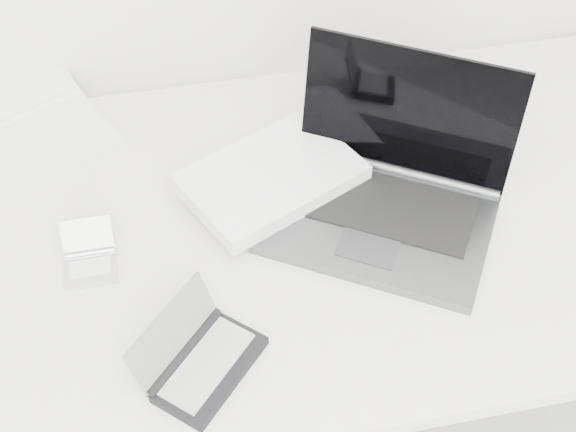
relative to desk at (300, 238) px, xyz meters
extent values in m
cube|color=white|center=(0.00, 0.00, 0.03)|extent=(1.60, 0.80, 0.03)
cylinder|color=silver|center=(0.75, 0.35, -0.33)|extent=(0.04, 0.04, 0.70)
cube|color=#55585A|center=(0.12, -0.04, 0.06)|extent=(0.44, 0.41, 0.02)
cube|color=black|center=(0.14, -0.01, 0.07)|extent=(0.33, 0.28, 0.00)
cube|color=black|center=(0.20, 0.08, 0.18)|extent=(0.34, 0.24, 0.23)
cylinder|color=#55585A|center=(0.19, 0.06, 0.07)|extent=(0.32, 0.21, 0.02)
cube|color=#373A3C|center=(0.09, -0.10, 0.07)|extent=(0.12, 0.10, 0.00)
cube|color=silver|center=(-0.04, 0.08, 0.08)|extent=(0.35, 0.30, 0.03)
cube|color=white|center=(-0.04, 0.08, 0.10)|extent=(0.34, 0.29, 0.00)
cube|color=white|center=(-0.43, 0.27, 0.06)|extent=(0.30, 0.27, 0.02)
cube|color=white|center=(-0.44, 0.28, 0.07)|extent=(0.25, 0.19, 0.00)
cube|color=white|center=(-0.50, 0.42, 0.09)|extent=(0.30, 0.25, 0.06)
cylinder|color=white|center=(-0.47, 0.35, 0.06)|extent=(0.23, 0.13, 0.02)
cube|color=silver|center=(-0.35, -0.04, 0.05)|extent=(0.08, 0.06, 0.01)
cube|color=silver|center=(-0.35, -0.04, 0.06)|extent=(0.07, 0.03, 0.00)
cube|color=gray|center=(-0.35, 0.01, 0.08)|extent=(0.08, 0.04, 0.05)
cylinder|color=silver|center=(-0.35, -0.01, 0.06)|extent=(0.08, 0.01, 0.01)
cube|color=black|center=(-0.19, -0.26, 0.05)|extent=(0.18, 0.19, 0.02)
cube|color=gray|center=(-0.19, -0.26, 0.06)|extent=(0.15, 0.16, 0.00)
cube|color=slate|center=(-0.24, -0.22, 0.10)|extent=(0.14, 0.15, 0.08)
cylinder|color=black|center=(-0.22, -0.23, 0.06)|extent=(0.13, 0.13, 0.02)
camera|label=1|loc=(-0.20, -0.89, 1.06)|focal=50.00mm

